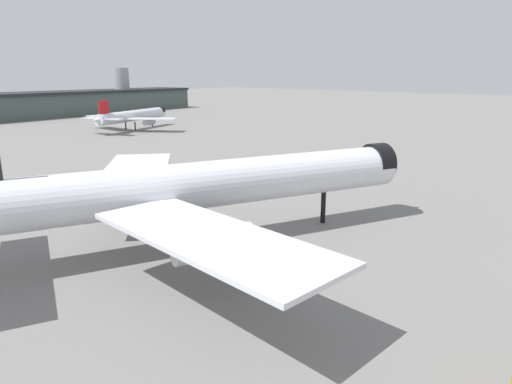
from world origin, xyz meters
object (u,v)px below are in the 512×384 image
at_px(baggage_tug_wing, 9,194).
at_px(traffic_cone_wingtip, 58,193).
at_px(airliner_near_gate, 195,187).
at_px(airliner_far_taxiway, 132,116).

bearing_deg(baggage_tug_wing, traffic_cone_wingtip, 104.90).
distance_m(airliner_near_gate, baggage_tug_wing, 39.15).
height_order(airliner_near_gate, baggage_tug_wing, airliner_near_gate).
xyz_separation_m(airliner_near_gate, baggage_tug_wing, (-8.21, 37.78, -6.19)).
distance_m(airliner_near_gate, traffic_cone_wingtip, 35.84).
bearing_deg(airliner_far_taxiway, baggage_tug_wing, -155.39).
relative_size(airliner_near_gate, baggage_tug_wing, 17.13).
xyz_separation_m(airliner_near_gate, airliner_far_taxiway, (59.06, 106.74, -2.14)).
relative_size(airliner_near_gate, traffic_cone_wingtip, 78.30).
xyz_separation_m(airliner_near_gate, traffic_cone_wingtip, (-1.28, 35.17, -6.77)).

